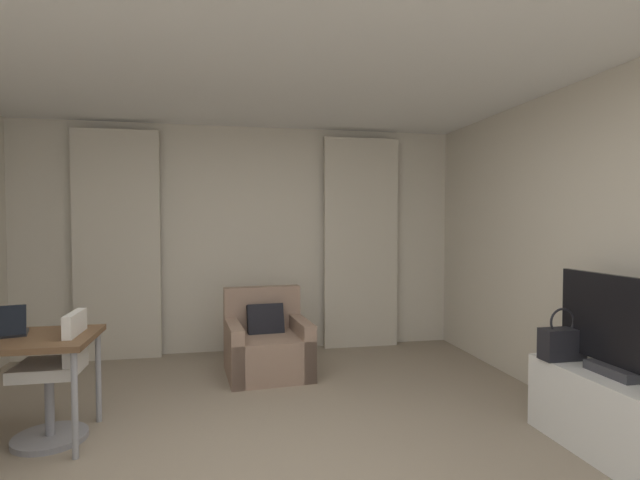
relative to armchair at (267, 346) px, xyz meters
The scene contains 10 objects.
wall_window 1.42m from the armchair, 100.30° to the left, with size 5.12×0.06×2.60m.
ceiling 3.14m from the armchair, 94.82° to the right, with size 5.12×6.12×0.06m, color white.
curtain_left_panel 2.01m from the armchair, 151.82° to the left, with size 0.90×0.06×2.50m.
curtain_right_panel 1.76m from the armchair, 34.66° to the left, with size 0.90×0.06×2.50m.
armchair is the anchor object (origin of this frame).
desk_chair 1.94m from the armchair, 142.89° to the right, with size 0.48×0.48×0.88m.
laptop 2.27m from the armchair, 148.70° to the right, with size 0.38×0.33×0.22m.
tv_console 2.95m from the armchair, 46.11° to the right, with size 0.48×1.14×0.52m.
tv_flatscreen 2.99m from the armchair, 45.97° to the right, with size 0.20×0.97×0.64m.
handbag_primary 2.63m from the armchair, 41.80° to the right, with size 0.30×0.14×0.37m.
Camera 1 is at (-0.23, -2.63, 1.50)m, focal length 26.93 mm.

